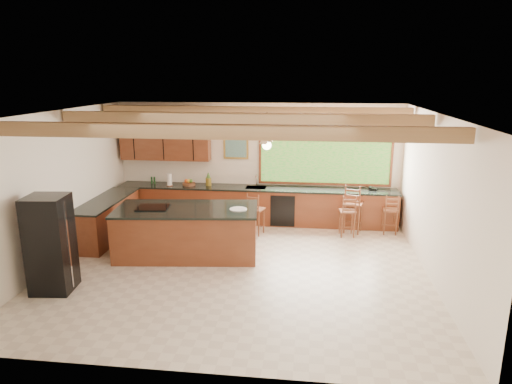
# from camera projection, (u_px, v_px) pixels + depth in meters

# --- Properties ---
(ground) EXTENTS (7.20, 7.20, 0.00)m
(ground) POSITION_uv_depth(u_px,v_px,m) (238.00, 268.00, 8.91)
(ground) COLOR beige
(ground) RESTS_ON ground
(room_shell) EXTENTS (7.27, 6.54, 3.02)m
(room_shell) POSITION_uv_depth(u_px,v_px,m) (234.00, 151.00, 9.00)
(room_shell) COLOR white
(room_shell) RESTS_ON ground
(counter_run) EXTENTS (7.12, 3.10, 1.27)m
(counter_run) POSITION_uv_depth(u_px,v_px,m) (221.00, 208.00, 11.31)
(counter_run) COLOR brown
(counter_run) RESTS_ON ground
(island) EXTENTS (3.03, 1.67, 1.03)m
(island) POSITION_uv_depth(u_px,v_px,m) (187.00, 231.00, 9.49)
(island) COLOR brown
(island) RESTS_ON ground
(refrigerator) EXTENTS (0.73, 0.71, 1.70)m
(refrigerator) POSITION_uv_depth(u_px,v_px,m) (50.00, 244.00, 7.82)
(refrigerator) COLOR black
(refrigerator) RESTS_ON ground
(bar_stool_a) EXTENTS (0.46, 0.46, 1.01)m
(bar_stool_a) POSITION_uv_depth(u_px,v_px,m) (255.00, 210.00, 10.65)
(bar_stool_a) COLOR brown
(bar_stool_a) RESTS_ON ground
(bar_stool_b) EXTENTS (0.52, 0.52, 1.18)m
(bar_stool_b) POSITION_uv_depth(u_px,v_px,m) (354.00, 205.00, 10.75)
(bar_stool_b) COLOR brown
(bar_stool_b) RESTS_ON ground
(bar_stool_c) EXTENTS (0.40, 0.40, 1.01)m
(bar_stool_c) POSITION_uv_depth(u_px,v_px,m) (348.00, 212.00, 10.52)
(bar_stool_c) COLOR brown
(bar_stool_c) RESTS_ON ground
(bar_stool_d) EXTENTS (0.35, 0.35, 0.97)m
(bar_stool_d) POSITION_uv_depth(u_px,v_px,m) (391.00, 211.00, 10.69)
(bar_stool_d) COLOR brown
(bar_stool_d) RESTS_ON ground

